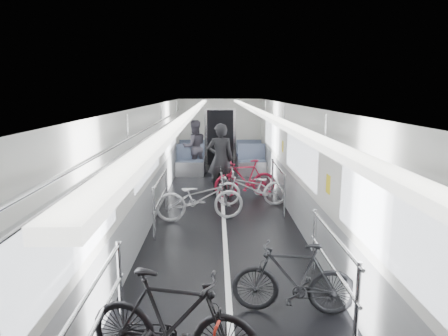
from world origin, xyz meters
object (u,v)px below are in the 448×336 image
object	(u,v)px
bike_right_near	(293,278)
bike_left_mid	(173,321)
bike_right_far	(245,179)
person_standing	(220,159)
bike_right_mid	(252,187)
person_seated	(194,147)
bike_left_far	(200,198)
bike_aisle	(224,179)

from	to	relation	value
bike_right_near	bike_left_mid	bearing A→B (deg)	-46.26
bike_left_mid	bike_right_far	distance (m)	6.54
person_standing	bike_right_mid	bearing A→B (deg)	124.73
bike_right_mid	person_seated	bearing A→B (deg)	-159.27
bike_right_mid	person_standing	world-z (taller)	person_standing
bike_left_far	person_standing	xyz separation A→B (m)	(0.46, 2.11, 0.45)
bike_left_far	bike_right_far	distance (m)	2.14
bike_left_far	person_standing	bearing A→B (deg)	-21.61
bike_right_near	person_seated	size ratio (longest dim) A/B	0.86
bike_left_far	bike_right_near	size ratio (longest dim) A/B	1.23
bike_aisle	person_seated	distance (m)	3.04
bike_left_far	bike_right_mid	xyz separation A→B (m)	(1.19, 1.06, -0.04)
bike_aisle	person_standing	size ratio (longest dim) A/B	0.87
person_standing	person_seated	bearing A→B (deg)	-73.50
bike_left_mid	bike_left_far	xyz separation A→B (m)	(0.08, 4.59, -0.03)
bike_right_mid	bike_aisle	world-z (taller)	bike_right_mid
bike_left_far	person_seated	bearing A→B (deg)	-5.14
bike_left_far	bike_aisle	distance (m)	2.08
bike_right_mid	person_seated	world-z (taller)	person_seated
bike_right_near	bike_right_mid	size ratio (longest dim) A/B	0.89
person_seated	person_standing	bearing A→B (deg)	87.05
bike_aisle	bike_right_near	bearing A→B (deg)	-89.85
bike_right_near	person_standing	distance (m)	5.80
bike_left_mid	bike_right_mid	size ratio (longest dim) A/B	1.00
bike_right_mid	person_standing	bearing A→B (deg)	-146.63
bike_right_far	bike_left_mid	bearing A→B (deg)	-20.41
bike_left_far	person_standing	size ratio (longest dim) A/B	0.98
bike_left_mid	person_seated	bearing A→B (deg)	15.32
bike_left_far	person_seated	distance (m)	4.90
bike_right_near	bike_right_mid	world-z (taller)	bike_right_near
bike_left_mid	bike_right_mid	xyz separation A→B (m)	(1.26, 5.65, -0.07)
bike_aisle	bike_right_mid	bearing A→B (deg)	-63.55
bike_aisle	person_seated	world-z (taller)	person_seated
person_seated	bike_right_near	bearing A→B (deg)	81.47
bike_left_mid	bike_right_near	distance (m)	1.67
bike_right_mid	bike_right_far	bearing A→B (deg)	-174.10
bike_left_far	bike_aisle	bearing A→B (deg)	-24.77
bike_right_mid	bike_left_far	bearing A→B (deg)	-49.69
bike_left_far	person_standing	world-z (taller)	person_standing
bike_left_mid	bike_left_far	bearing A→B (deg)	12.62
bike_right_mid	person_standing	distance (m)	1.37
bike_left_mid	person_standing	size ratio (longest dim) A/B	0.90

